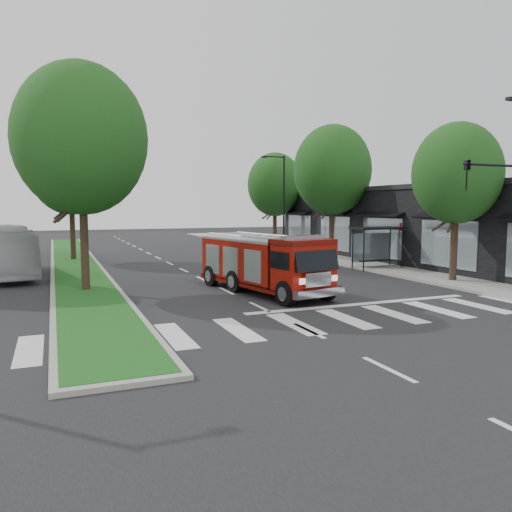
% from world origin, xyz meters
% --- Properties ---
extents(ground, '(140.00, 140.00, 0.00)m').
position_xyz_m(ground, '(0.00, 0.00, 0.00)').
color(ground, black).
rests_on(ground, ground).
extents(sidewalk_right, '(5.00, 80.00, 0.15)m').
position_xyz_m(sidewalk_right, '(12.50, 10.00, 0.07)').
color(sidewalk_right, gray).
rests_on(sidewalk_right, ground).
extents(median, '(3.00, 50.00, 0.15)m').
position_xyz_m(median, '(-6.00, 18.00, 0.08)').
color(median, gray).
rests_on(median, ground).
extents(storefront_row, '(8.00, 30.00, 5.00)m').
position_xyz_m(storefront_row, '(17.00, 10.00, 2.50)').
color(storefront_row, black).
rests_on(storefront_row, ground).
extents(bus_shelter, '(3.20, 1.60, 2.61)m').
position_xyz_m(bus_shelter, '(11.20, 8.15, 2.04)').
color(bus_shelter, black).
rests_on(bus_shelter, ground).
extents(tree_right_near, '(4.40, 4.40, 8.05)m').
position_xyz_m(tree_right_near, '(11.50, 2.00, 5.51)').
color(tree_right_near, black).
rests_on(tree_right_near, ground).
extents(tree_right_mid, '(5.60, 5.60, 9.72)m').
position_xyz_m(tree_right_mid, '(11.50, 14.00, 6.49)').
color(tree_right_mid, black).
rests_on(tree_right_mid, ground).
extents(tree_right_far, '(5.00, 5.00, 8.73)m').
position_xyz_m(tree_right_far, '(11.50, 24.00, 5.84)').
color(tree_right_far, black).
rests_on(tree_right_far, ground).
extents(tree_median_near, '(5.80, 5.80, 10.16)m').
position_xyz_m(tree_median_near, '(-6.00, 6.00, 6.81)').
color(tree_median_near, black).
rests_on(tree_median_near, ground).
extents(tree_median_far, '(5.60, 5.60, 9.72)m').
position_xyz_m(tree_median_far, '(-6.00, 20.00, 6.49)').
color(tree_median_far, black).
rests_on(tree_median_far, ground).
extents(streetlight_right_far, '(2.11, 0.20, 8.00)m').
position_xyz_m(streetlight_right_far, '(10.35, 20.00, 4.48)').
color(streetlight_right_far, black).
rests_on(streetlight_right_far, ground).
extents(fire_engine, '(3.87, 8.16, 2.72)m').
position_xyz_m(fire_engine, '(1.42, 2.96, 1.31)').
color(fire_engine, '#530904').
rests_on(fire_engine, ground).
extents(city_bus, '(4.09, 10.38, 2.82)m').
position_xyz_m(city_bus, '(-9.92, 13.57, 1.41)').
color(city_bus, silver).
rests_on(city_bus, ground).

